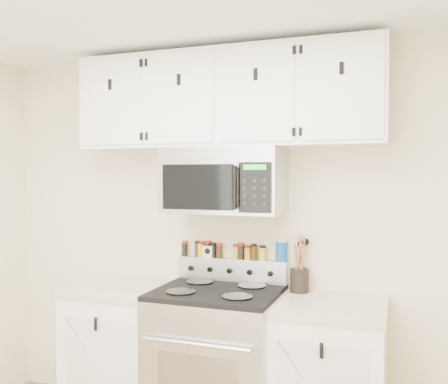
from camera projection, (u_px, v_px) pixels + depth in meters
name	position (u px, v px, depth m)	size (l,w,h in m)	color
back_wall	(234.00, 236.00, 3.39)	(3.50, 0.01, 2.50)	beige
range	(217.00, 363.00, 3.12)	(0.76, 0.65, 1.10)	#B7B7BA
base_cabinet_left	(123.00, 352.00, 3.37)	(0.64, 0.62, 0.92)	white
base_cabinet_right	(329.00, 381.00, 2.91)	(0.64, 0.62, 0.92)	white
microwave	(224.00, 180.00, 3.20)	(0.76, 0.44, 0.42)	#9E9EA3
upper_cabinets	(226.00, 99.00, 3.20)	(2.00, 0.35, 0.62)	white
utensil_crock	(299.00, 278.00, 3.16)	(0.12, 0.12, 0.35)	black
kitchen_timer	(209.00, 251.00, 3.42)	(0.07, 0.06, 0.08)	white
salt_canister	(281.00, 251.00, 3.25)	(0.08, 0.08, 0.14)	#155392
spice_jar_0	(185.00, 248.00, 3.48)	(0.04, 0.04, 0.10)	black
spice_jar_1	(197.00, 249.00, 3.45)	(0.04, 0.04, 0.11)	#3B260E
spice_jar_2	(201.00, 249.00, 3.44)	(0.04, 0.04, 0.10)	yellow
spice_jar_3	(208.00, 249.00, 3.42)	(0.05, 0.05, 0.11)	black
spice_jar_4	(213.00, 250.00, 3.41)	(0.04, 0.04, 0.10)	black
spice_jar_5	(219.00, 250.00, 3.39)	(0.04, 0.04, 0.10)	#38230D
spice_jar_6	(236.00, 251.00, 3.35)	(0.04, 0.04, 0.10)	#CA9017
spice_jar_7	(241.00, 251.00, 3.34)	(0.05, 0.05, 0.11)	black
spice_jar_8	(248.00, 252.00, 3.33)	(0.04, 0.04, 0.09)	#C19616
spice_jar_9	(254.00, 252.00, 3.31)	(0.04, 0.04, 0.11)	#3E290E
spice_jar_10	(263.00, 253.00, 3.29)	(0.04, 0.04, 0.10)	yellow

